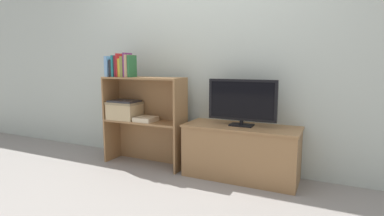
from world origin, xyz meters
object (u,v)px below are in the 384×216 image
(tv_stand, at_px, (241,152))
(book_olive, at_px, (125,67))
(book_crimson, at_px, (120,65))
(laptop, at_px, (124,101))
(tv, at_px, (242,101))
(storage_basket_left, at_px, (125,110))
(book_charcoal, at_px, (114,68))
(book_teal, at_px, (116,66))
(book_tan, at_px, (130,66))
(book_forest, at_px, (132,66))
(book_plum, at_px, (128,65))
(book_mustard, at_px, (122,68))
(book_maroon, at_px, (118,66))
(magazine_stack, at_px, (146,119))
(book_skyblue, at_px, (110,66))

(tv_stand, distance_m, book_olive, 1.52)
(book_crimson, relative_size, laptop, 0.80)
(tv_stand, xyz_separation_m, laptop, (-1.32, -0.08, 0.44))
(tv, bearing_deg, laptop, -176.57)
(book_crimson, height_order, storage_basket_left, book_crimson)
(book_charcoal, relative_size, book_teal, 0.80)
(book_tan, relative_size, book_forest, 1.02)
(book_plum, bearing_deg, book_teal, 180.00)
(book_mustard, height_order, book_tan, book_tan)
(book_maroon, height_order, laptop, book_maroon)
(book_maroon, bearing_deg, book_mustard, 0.00)
(book_olive, distance_m, laptop, 0.38)
(tv, relative_size, book_olive, 3.02)
(book_plum, bearing_deg, magazine_stack, 4.37)
(book_mustard, height_order, book_olive, book_olive)
(tv_stand, bearing_deg, magazine_stack, -174.73)
(tv_stand, xyz_separation_m, tv, (-0.00, -0.00, 0.50))
(book_olive, bearing_deg, book_mustard, 180.00)
(book_tan, bearing_deg, book_crimson, 180.00)
(magazine_stack, bearing_deg, book_teal, -177.47)
(tv, height_order, storage_basket_left, tv)
(book_skyblue, bearing_deg, book_maroon, 0.00)
(book_tan, bearing_deg, laptop, 164.33)
(tv_stand, distance_m, book_forest, 1.45)
(tv, relative_size, magazine_stack, 3.05)
(book_forest, distance_m, laptop, 0.41)
(tv, bearing_deg, book_maroon, -175.42)
(book_plum, xyz_separation_m, book_tan, (0.03, 0.00, -0.01))
(tv, bearing_deg, tv_stand, 90.00)
(book_charcoal, relative_size, book_olive, 0.85)
(book_skyblue, xyz_separation_m, storage_basket_left, (0.16, 0.03, -0.48))
(book_teal, height_order, book_olive, book_teal)
(book_mustard, xyz_separation_m, book_olive, (0.04, 0.00, 0.01))
(storage_basket_left, bearing_deg, book_forest, -12.37)
(book_charcoal, bearing_deg, tv, 4.38)
(book_plum, relative_size, book_forest, 1.12)
(storage_basket_left, bearing_deg, book_olive, -32.59)
(laptop, bearing_deg, book_tan, -15.67)
(book_forest, bearing_deg, book_skyblue, 180.00)
(book_crimson, xyz_separation_m, book_forest, (0.16, -0.00, -0.01))
(book_teal, bearing_deg, book_tan, 0.00)
(book_teal, relative_size, storage_basket_left, 0.68)
(tv_stand, distance_m, tv, 0.50)
(book_charcoal, distance_m, book_plum, 0.20)
(tv, distance_m, laptop, 1.33)
(book_maroon, xyz_separation_m, laptop, (0.05, 0.03, -0.39))
(book_plum, bearing_deg, book_crimson, 180.00)
(book_teal, bearing_deg, book_forest, -0.00)
(tv, height_order, book_forest, book_forest)
(book_tan, xyz_separation_m, storage_basket_left, (-0.11, 0.03, -0.49))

